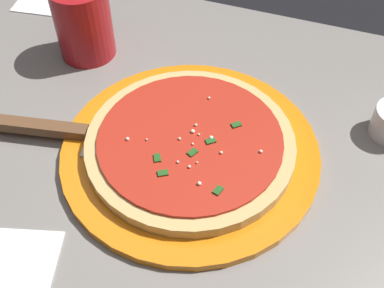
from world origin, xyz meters
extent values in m
cube|color=black|center=(0.41, -0.29, 0.35)|extent=(0.06, 0.06, 0.70)
cube|color=gray|center=(0.00, 0.00, 0.71)|extent=(0.96, 0.72, 0.03)
cylinder|color=orange|center=(0.00, -0.02, 0.73)|extent=(0.32, 0.32, 0.01)
cylinder|color=#DBB26B|center=(0.00, -0.02, 0.75)|extent=(0.26, 0.26, 0.02)
cylinder|color=red|center=(0.00, -0.02, 0.76)|extent=(0.23, 0.23, 0.00)
sphere|color=#EFEACC|center=(0.00, 0.02, 0.76)|extent=(0.00, 0.00, 0.00)
sphere|color=#EFEACC|center=(-0.01, -0.01, 0.76)|extent=(0.00, 0.00, 0.00)
sphere|color=#EFEACC|center=(-0.03, 0.04, 0.76)|extent=(0.01, 0.01, 0.01)
sphere|color=#EFEACC|center=(-0.04, -0.01, 0.76)|extent=(0.00, 0.00, 0.00)
sphere|color=#EFEACC|center=(-0.01, -0.03, 0.76)|extent=(0.00, 0.00, 0.00)
sphere|color=#EFEACC|center=(0.07, 0.01, 0.76)|extent=(0.00, 0.00, 0.00)
sphere|color=#EFEACC|center=(0.05, 0.00, 0.76)|extent=(0.00, 0.00, 0.00)
sphere|color=#EFEACC|center=(-0.02, 0.01, 0.76)|extent=(0.00, 0.00, 0.00)
sphere|color=#EFEACC|center=(-0.02, -0.03, 0.76)|extent=(0.01, 0.01, 0.01)
sphere|color=#EFEACC|center=(-0.01, 0.02, 0.76)|extent=(0.00, 0.00, 0.00)
sphere|color=#EFEACC|center=(0.01, -0.01, 0.76)|extent=(0.00, 0.00, 0.00)
sphere|color=#EFEACC|center=(0.00, -0.04, 0.76)|extent=(0.00, 0.00, 0.00)
sphere|color=#EFEACC|center=(0.00, -0.03, 0.76)|extent=(0.01, 0.01, 0.01)
sphere|color=#EFEACC|center=(-0.09, -0.03, 0.76)|extent=(0.00, 0.00, 0.00)
sphere|color=#EFEACC|center=(0.00, -0.09, 0.76)|extent=(0.00, 0.00, 0.00)
cube|color=#23561E|center=(0.02, 0.02, 0.76)|extent=(0.01, 0.01, 0.00)
cube|color=#23561E|center=(-0.03, -0.02, 0.76)|extent=(0.01, 0.01, 0.00)
cube|color=#23561E|center=(0.01, 0.04, 0.76)|extent=(0.01, 0.01, 0.00)
cube|color=#23561E|center=(-0.01, 0.00, 0.76)|extent=(0.01, 0.01, 0.00)
cube|color=#23561E|center=(-0.05, -0.06, 0.76)|extent=(0.01, 0.01, 0.00)
cube|color=#23561E|center=(-0.06, 0.04, 0.76)|extent=(0.01, 0.01, 0.00)
cube|color=silver|center=(0.08, -0.01, 0.74)|extent=(0.10, 0.09, 0.00)
cube|color=brown|center=(0.19, 0.02, 0.75)|extent=(0.13, 0.04, 0.01)
cylinder|color=#B2191E|center=(0.22, -0.16, 0.78)|extent=(0.08, 0.08, 0.11)
camera|label=1|loc=(-0.13, 0.34, 1.19)|focal=45.00mm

